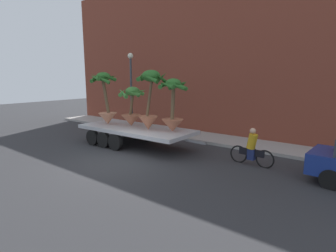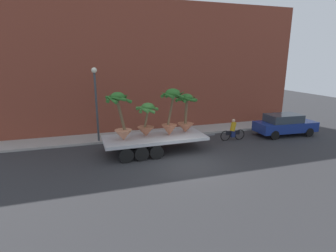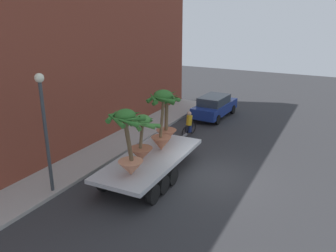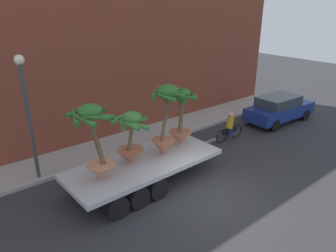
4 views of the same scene
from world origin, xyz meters
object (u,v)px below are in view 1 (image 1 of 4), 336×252
object	(u,v)px
flatbed_trailer	(132,131)
potted_palm_middle	(132,107)
potted_palm_front	(150,99)
cyclist	(252,149)
potted_palm_extra	(173,107)
potted_palm_rear	(106,98)
street_lamp	(131,81)

from	to	relation	value
flatbed_trailer	potted_palm_middle	world-z (taller)	potted_palm_middle
potted_palm_front	cyclist	distance (m)	5.13
potted_palm_extra	potted_palm_middle	bearing A→B (deg)	-176.91
potted_palm_rear	potted_palm_front	world-z (taller)	potted_palm_front
potted_palm_rear	potted_palm_middle	bearing A→B (deg)	14.08
cyclist	potted_palm_middle	bearing A→B (deg)	-175.28
potted_palm_middle	potted_palm_front	bearing A→B (deg)	-8.31
potted_palm_middle	potted_palm_front	distance (m)	1.56
flatbed_trailer	potted_palm_rear	xyz separation A→B (m)	(-1.76, -0.20, 1.58)
potted_palm_extra	street_lamp	size ratio (longest dim) A/B	0.51
potted_palm_rear	potted_palm_extra	bearing A→B (deg)	7.33
potted_palm_extra	cyclist	xyz separation A→B (m)	(3.66, 0.38, -1.47)
flatbed_trailer	potted_palm_extra	xyz separation A→B (m)	(2.36, 0.33, 1.36)
potted_palm_extra	cyclist	distance (m)	3.96
cyclist	street_lamp	size ratio (longest dim) A/B	0.38
potted_palm_front	cyclist	size ratio (longest dim) A/B	1.54
potted_palm_extra	cyclist	size ratio (longest dim) A/B	1.33
flatbed_trailer	potted_palm_front	distance (m)	2.09
flatbed_trailer	cyclist	xyz separation A→B (m)	(6.02, 0.71, -0.11)
potted_palm_rear	potted_palm_front	distance (m)	3.03
potted_palm_rear	potted_palm_front	bearing A→B (deg)	3.38
street_lamp	potted_palm_rear	bearing A→B (deg)	-69.41
potted_palm_front	potted_palm_extra	world-z (taller)	potted_palm_front
flatbed_trailer	potted_palm_extra	size ratio (longest dim) A/B	2.91
potted_palm_extra	potted_palm_rear	bearing A→B (deg)	-172.67
flatbed_trailer	potted_palm_rear	world-z (taller)	potted_palm_rear
flatbed_trailer	potted_palm_extra	world-z (taller)	potted_palm_extra
potted_palm_rear	street_lamp	size ratio (longest dim) A/B	0.57
potted_palm_rear	potted_palm_front	xyz separation A→B (m)	(3.02, 0.18, 0.09)
potted_palm_front	potted_palm_extra	xyz separation A→B (m)	(1.10, 0.35, -0.31)
potted_palm_rear	potted_palm_extra	size ratio (longest dim) A/B	1.13
cyclist	potted_palm_extra	bearing A→B (deg)	-174.14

